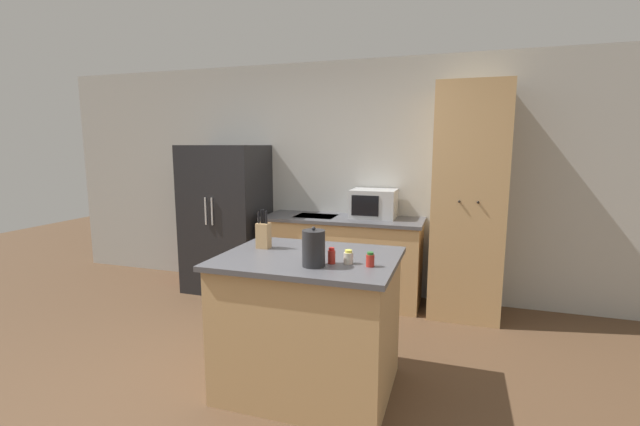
{
  "coord_description": "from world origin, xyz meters",
  "views": [
    {
      "loc": [
        1.38,
        -2.38,
        1.68
      ],
      "look_at": [
        0.14,
        1.4,
        1.05
      ],
      "focal_mm": 24.0,
      "sensor_mm": 36.0,
      "label": 1
    }
  ],
  "objects": [
    {
      "name": "kettle",
      "position": [
        0.55,
        0.02,
        1.06
      ],
      "size": [
        0.14,
        0.14,
        0.25
      ],
      "color": "#232326",
      "rests_on": "kitchen_island"
    },
    {
      "name": "refrigerator",
      "position": [
        -1.18,
        1.95,
        0.84
      ],
      "size": [
        0.87,
        0.73,
        1.68
      ],
      "color": "black",
      "rests_on": "ground_plane"
    },
    {
      "name": "microwave",
      "position": [
        0.52,
        2.09,
        1.07
      ],
      "size": [
        0.47,
        0.38,
        0.3
      ],
      "color": "#B2B5B7",
      "rests_on": "back_counter"
    },
    {
      "name": "spice_bottle_tall_dark",
      "position": [
        0.88,
        0.12,
        0.99
      ],
      "size": [
        0.05,
        0.05,
        0.09
      ],
      "color": "#B2281E",
      "rests_on": "kitchen_island"
    },
    {
      "name": "wall_back",
      "position": [
        0.0,
        2.33,
        1.3
      ],
      "size": [
        7.2,
        0.06,
        2.6
      ],
      "color": "#B2B2AD",
      "rests_on": "ground_plane"
    },
    {
      "name": "kitchen_island",
      "position": [
        0.44,
        0.25,
        0.48
      ],
      "size": [
        1.18,
        0.92,
        0.95
      ],
      "color": "tan",
      "rests_on": "ground_plane"
    },
    {
      "name": "fire_extinguisher",
      "position": [
        -1.78,
        2.05,
        0.2
      ],
      "size": [
        0.14,
        0.14,
        0.45
      ],
      "color": "red",
      "rests_on": "ground_plane"
    },
    {
      "name": "knife_block",
      "position": [
        0.06,
        0.35,
        1.05
      ],
      "size": [
        0.09,
        0.08,
        0.28
      ],
      "color": "tan",
      "rests_on": "kitchen_island"
    },
    {
      "name": "ground_plane",
      "position": [
        0.0,
        0.0,
        0.0
      ],
      "size": [
        14.0,
        14.0,
        0.0
      ],
      "primitive_type": "plane",
      "color": "brown"
    },
    {
      "name": "spice_bottle_amber_oil",
      "position": [
        0.74,
        0.14,
        0.99
      ],
      "size": [
        0.06,
        0.06,
        0.09
      ],
      "color": "beige",
      "rests_on": "kitchen_island"
    },
    {
      "name": "back_counter",
      "position": [
        0.2,
        2.01,
        0.46
      ],
      "size": [
        1.72,
        0.63,
        0.91
      ],
      "color": "tan",
      "rests_on": "ground_plane"
    },
    {
      "name": "pantry_cabinet",
      "position": [
        1.47,
        1.99,
        1.13
      ],
      "size": [
        0.67,
        0.64,
        2.26
      ],
      "color": "tan",
      "rests_on": "ground_plane"
    },
    {
      "name": "spice_bottle_short_red",
      "position": [
        0.64,
        0.11,
        0.99
      ],
      "size": [
        0.05,
        0.05,
        0.1
      ],
      "color": "#B2281E",
      "rests_on": "kitchen_island"
    }
  ]
}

